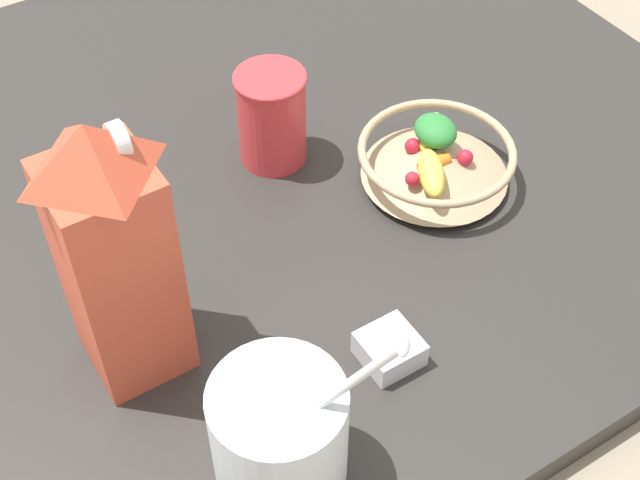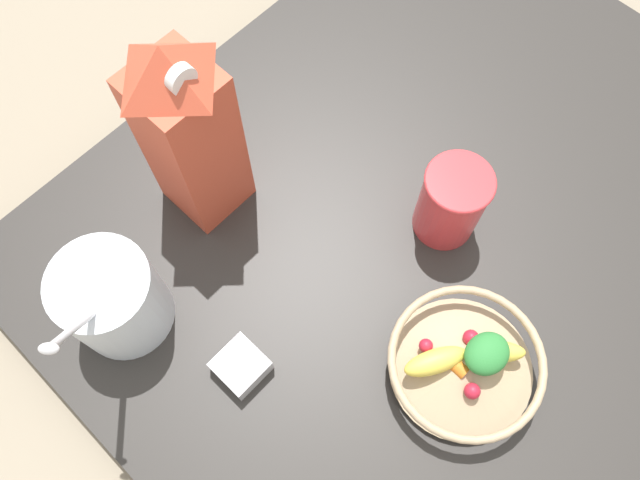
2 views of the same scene
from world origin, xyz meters
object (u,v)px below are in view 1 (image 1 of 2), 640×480
(fruit_bowl, at_px, (435,159))
(yogurt_tub, at_px, (279,432))
(spice_jar, at_px, (389,350))
(drinking_cup, at_px, (272,116))
(milk_carton, at_px, (115,254))

(fruit_bowl, xyz_separation_m, yogurt_tub, (-0.24, 0.35, 0.04))
(spice_jar, bearing_deg, fruit_bowl, -46.46)
(fruit_bowl, relative_size, spice_jar, 3.34)
(yogurt_tub, height_order, spice_jar, yogurt_tub)
(fruit_bowl, distance_m, drinking_cup, 0.20)
(drinking_cup, bearing_deg, yogurt_tub, 150.91)
(drinking_cup, bearing_deg, fruit_bowl, -134.64)
(drinking_cup, relative_size, spice_jar, 2.18)
(milk_carton, height_order, spice_jar, milk_carton)
(yogurt_tub, relative_size, drinking_cup, 1.89)
(milk_carton, distance_m, spice_jar, 0.28)
(milk_carton, distance_m, yogurt_tub, 0.21)
(milk_carton, relative_size, yogurt_tub, 1.31)
(fruit_bowl, distance_m, yogurt_tub, 0.42)
(milk_carton, relative_size, drinking_cup, 2.47)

